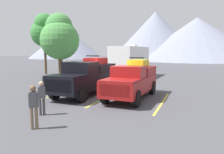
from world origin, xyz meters
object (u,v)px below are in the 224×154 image
at_px(camper_trailer_a, 130,60).
at_px(person_a, 34,104).
at_px(pickup_truck_a, 87,76).
at_px(person_b, 42,96).
at_px(pickup_truck_b, 133,79).

relative_size(camper_trailer_a, person_a, 4.93).
relative_size(pickup_truck_a, camper_trailer_a, 0.71).
height_order(camper_trailer_a, person_b, camper_trailer_a).
distance_m(pickup_truck_a, person_b, 5.00).
bearing_deg(pickup_truck_a, person_a, -78.52).
xyz_separation_m(person_a, person_b, (-0.92, 1.53, -0.06)).
bearing_deg(camper_trailer_a, pickup_truck_b, -72.42).
bearing_deg(person_a, camper_trailer_a, 94.62).
distance_m(person_a, person_b, 1.79).
distance_m(pickup_truck_a, person_a, 6.64).
bearing_deg(pickup_truck_a, person_b, -85.42).
relative_size(pickup_truck_a, person_a, 3.52).
bearing_deg(camper_trailer_a, person_b, -88.36).
distance_m(pickup_truck_b, camper_trailer_a, 10.73).
relative_size(person_a, person_b, 1.06).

